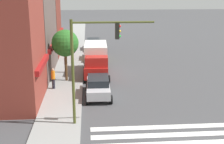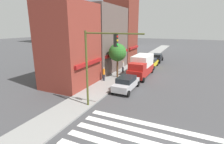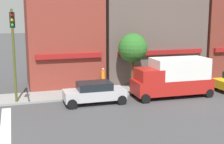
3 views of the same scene
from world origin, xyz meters
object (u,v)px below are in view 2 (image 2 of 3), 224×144
(pedestrian_orange_vest, at_px, (104,74))
(street_tree, at_px, (117,53))
(sedan_black, at_px, (157,58))
(traffic_signal, at_px, (98,57))
(sedan_yellow, at_px, (151,63))
(box_truck_red, at_px, (141,66))
(pedestrian_white_shirt, at_px, (123,67))
(sedan_silver, at_px, (126,83))

(pedestrian_orange_vest, distance_m, street_tree, 3.56)
(sedan_black, relative_size, pedestrian_orange_vest, 2.51)
(pedestrian_orange_vest, bearing_deg, street_tree, 136.00)
(traffic_signal, height_order, sedan_yellow, traffic_signal)
(box_truck_red, xyz_separation_m, pedestrian_white_shirt, (0.46, 3.02, -0.51))
(box_truck_red, relative_size, sedan_yellow, 1.41)
(box_truck_red, distance_m, pedestrian_white_shirt, 3.10)
(sedan_silver, height_order, sedan_black, same)
(street_tree, bearing_deg, pedestrian_white_shirt, 4.64)
(traffic_signal, height_order, sedan_silver, traffic_signal)
(sedan_silver, xyz_separation_m, box_truck_red, (6.34, -0.00, 0.75))
(sedan_yellow, bearing_deg, pedestrian_orange_vest, 162.14)
(pedestrian_white_shirt, height_order, pedestrian_orange_vest, same)
(pedestrian_white_shirt, bearing_deg, sedan_silver, 57.73)
(box_truck_red, xyz_separation_m, sedan_black, (12.10, 0.00, -0.75))
(box_truck_red, distance_m, pedestrian_orange_vest, 5.95)
(box_truck_red, xyz_separation_m, sedan_yellow, (6.39, 0.00, -0.75))
(sedan_silver, height_order, box_truck_red, box_truck_red)
(sedan_black, xyz_separation_m, street_tree, (-14.39, 2.80, 2.78))
(box_truck_red, bearing_deg, traffic_signal, 178.71)
(traffic_signal, relative_size, sedan_black, 1.52)
(sedan_black, distance_m, pedestrian_white_shirt, 12.02)
(sedan_black, bearing_deg, pedestrian_orange_vest, 166.00)
(pedestrian_white_shirt, xyz_separation_m, pedestrian_orange_vest, (-5.05, 0.72, 0.00))
(box_truck_red, bearing_deg, sedan_yellow, 1.58)
(sedan_yellow, distance_m, pedestrian_white_shirt, 6.66)
(sedan_silver, bearing_deg, traffic_signal, 174.61)
(sedan_black, relative_size, pedestrian_white_shirt, 2.51)
(street_tree, bearing_deg, box_truck_red, -50.66)
(traffic_signal, bearing_deg, sedan_black, -1.41)
(box_truck_red, relative_size, pedestrian_white_shirt, 3.54)
(sedan_black, bearing_deg, street_tree, 167.65)
(traffic_signal, xyz_separation_m, pedestrian_orange_vest, (7.13, 3.16, -3.53))
(box_truck_red, bearing_deg, sedan_black, 1.58)
(sedan_yellow, bearing_deg, traffic_signal, 179.13)
(pedestrian_white_shirt, bearing_deg, traffic_signal, 45.06)
(pedestrian_white_shirt, bearing_deg, pedestrian_orange_vest, 25.59)
(sedan_black, height_order, pedestrian_orange_vest, pedestrian_orange_vest)
(traffic_signal, distance_m, sedan_black, 24.12)
(sedan_silver, xyz_separation_m, pedestrian_orange_vest, (1.75, 3.75, 0.23))
(sedan_yellow, relative_size, street_tree, 0.94)
(pedestrian_orange_vest, bearing_deg, pedestrian_white_shirt, 150.32)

